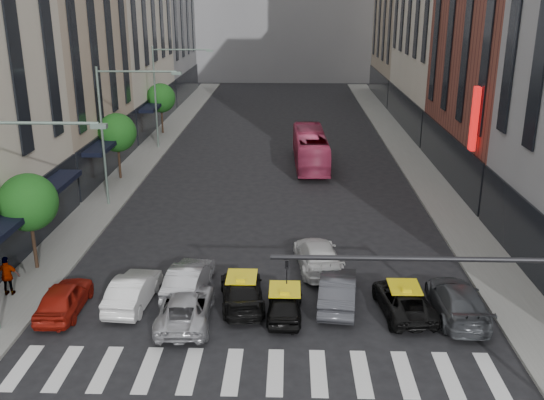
# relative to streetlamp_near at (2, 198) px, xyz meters

# --- Properties ---
(ground) EXTENTS (160.00, 160.00, 0.00)m
(ground) POSITION_rel_streetlamp_near_xyz_m (10.04, -4.00, -5.90)
(ground) COLOR black
(ground) RESTS_ON ground
(sidewalk_left) EXTENTS (3.00, 96.00, 0.15)m
(sidewalk_left) POSITION_rel_streetlamp_near_xyz_m (-1.46, 26.00, -5.83)
(sidewalk_left) COLOR slate
(sidewalk_left) RESTS_ON ground
(sidewalk_right) EXTENTS (3.00, 96.00, 0.15)m
(sidewalk_right) POSITION_rel_streetlamp_near_xyz_m (21.54, 26.00, -5.83)
(sidewalk_right) COLOR slate
(sidewalk_right) RESTS_ON ground
(building_left_b) EXTENTS (8.00, 16.00, 24.00)m
(building_left_b) POSITION_rel_streetlamp_near_xyz_m (-6.96, 24.00, 6.10)
(building_left_b) COLOR tan
(building_left_b) RESTS_ON ground
(building_right_b) EXTENTS (8.00, 18.00, 26.00)m
(building_right_b) POSITION_rel_streetlamp_near_xyz_m (27.04, 23.00, 7.10)
(building_right_b) COLOR brown
(building_right_b) RESTS_ON ground
(tree_near) EXTENTS (2.88, 2.88, 4.95)m
(tree_near) POSITION_rel_streetlamp_near_xyz_m (-1.76, 6.00, -2.25)
(tree_near) COLOR black
(tree_near) RESTS_ON sidewalk_left
(tree_mid) EXTENTS (2.88, 2.88, 4.95)m
(tree_mid) POSITION_rel_streetlamp_near_xyz_m (-1.76, 22.00, -2.25)
(tree_mid) COLOR black
(tree_mid) RESTS_ON sidewalk_left
(tree_far) EXTENTS (2.88, 2.88, 4.95)m
(tree_far) POSITION_rel_streetlamp_near_xyz_m (-1.76, 38.00, -2.25)
(tree_far) COLOR black
(tree_far) RESTS_ON sidewalk_left
(streetlamp_near) EXTENTS (5.38, 0.25, 9.00)m
(streetlamp_near) POSITION_rel_streetlamp_near_xyz_m (0.00, 0.00, 0.00)
(streetlamp_near) COLOR gray
(streetlamp_near) RESTS_ON sidewalk_left
(streetlamp_mid) EXTENTS (5.38, 0.25, 9.00)m
(streetlamp_mid) POSITION_rel_streetlamp_near_xyz_m (0.00, 16.00, 0.00)
(streetlamp_mid) COLOR gray
(streetlamp_mid) RESTS_ON sidewalk_left
(streetlamp_far) EXTENTS (5.38, 0.25, 9.00)m
(streetlamp_far) POSITION_rel_streetlamp_near_xyz_m (0.00, 32.00, 0.00)
(streetlamp_far) COLOR gray
(streetlamp_far) RESTS_ON sidewalk_left
(traffic_signal) EXTENTS (10.10, 0.20, 6.00)m
(traffic_signal) POSITION_rel_streetlamp_near_xyz_m (17.74, -5.00, -1.43)
(traffic_signal) COLOR black
(traffic_signal) RESTS_ON ground
(liberty_sign) EXTENTS (0.30, 0.70, 4.00)m
(liberty_sign) POSITION_rel_streetlamp_near_xyz_m (22.64, 16.00, 0.10)
(liberty_sign) COLOR red
(liberty_sign) RESTS_ON ground
(car_red) EXTENTS (1.73, 4.16, 1.41)m
(car_red) POSITION_rel_streetlamp_near_xyz_m (1.22, 1.73, -5.20)
(car_red) COLOR maroon
(car_red) RESTS_ON ground
(car_white_front) EXTENTS (1.84, 4.43, 1.42)m
(car_white_front) POSITION_rel_streetlamp_near_xyz_m (4.09, 2.54, -5.19)
(car_white_front) COLOR silver
(car_white_front) RESTS_ON ground
(car_silver) EXTENTS (2.44, 4.91, 1.34)m
(car_silver) POSITION_rel_streetlamp_near_xyz_m (6.70, 1.14, -5.23)
(car_silver) COLOR #A8A9AE
(car_silver) RESTS_ON ground
(taxi_left) EXTENTS (2.47, 4.84, 1.34)m
(taxi_left) POSITION_rel_streetlamp_near_xyz_m (9.00, 2.71, -5.23)
(taxi_left) COLOR black
(taxi_left) RESTS_ON ground
(taxi_center) EXTENTS (1.57, 3.77, 1.27)m
(taxi_center) POSITION_rel_streetlamp_near_xyz_m (10.94, 1.68, -5.27)
(taxi_center) COLOR black
(taxi_center) RESTS_ON ground
(car_grey_mid) EXTENTS (2.06, 4.68, 1.49)m
(car_grey_mid) POSITION_rel_streetlamp_near_xyz_m (13.32, 2.78, -5.16)
(car_grey_mid) COLOR #37383E
(car_grey_mid) RESTS_ON ground
(taxi_right) EXTENTS (2.51, 4.64, 1.24)m
(taxi_right) POSITION_rel_streetlamp_near_xyz_m (16.17, 2.15, -5.29)
(taxi_right) COLOR black
(taxi_right) RESTS_ON ground
(car_grey_curb) EXTENTS (2.13, 5.09, 1.47)m
(car_grey_curb) POSITION_rel_streetlamp_near_xyz_m (18.47, 1.94, -5.17)
(car_grey_curb) COLOR #404348
(car_grey_curb) RESTS_ON ground
(car_row2_left) EXTENTS (1.98, 4.60, 1.47)m
(car_row2_left) POSITION_rel_streetlamp_near_xyz_m (6.42, 3.72, -5.17)
(car_row2_left) COLOR #A7A8AC
(car_row2_left) RESTS_ON ground
(car_row2_right) EXTENTS (2.67, 5.28, 1.47)m
(car_row2_right) POSITION_rel_streetlamp_near_xyz_m (12.59, 6.62, -5.17)
(car_row2_right) COLOR silver
(car_row2_right) RESTS_ON ground
(bus) EXTENTS (2.78, 10.50, 2.91)m
(bus) POSITION_rel_streetlamp_near_xyz_m (12.78, 26.49, -4.45)
(bus) COLOR #BB375D
(bus) RESTS_ON ground
(pedestrian_far) EXTENTS (1.13, 0.52, 1.89)m
(pedestrian_far) POSITION_rel_streetlamp_near_xyz_m (-1.83, 3.03, -4.81)
(pedestrian_far) COLOR gray
(pedestrian_far) RESTS_ON sidewalk_left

